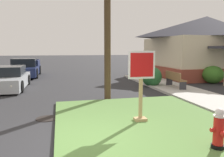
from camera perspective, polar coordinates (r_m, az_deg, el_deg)
name	(u,v)px	position (r m, az deg, el deg)	size (l,w,h in m)	color
ground_plane	(84,145)	(5.46, -7.21, -16.31)	(160.00, 160.00, 0.00)	#2B2B2D
grass_corner_patch	(141,120)	(7.04, 7.50, -10.45)	(5.13, 5.84, 0.08)	#567F3D
sidewalk_strip	(186,92)	(11.86, 18.32, -3.32)	(2.20, 14.58, 0.12)	#B2AFA8
fire_hydrant	(219,130)	(5.40, 25.46, -11.63)	(0.38, 0.34, 0.88)	black
stop_sign	(141,86)	(6.62, 7.38, -2.01)	(0.81, 0.29, 2.07)	tan
manhole_cover	(47,118)	(7.54, -16.14, -9.71)	(0.70, 0.70, 0.02)	black
parked_sedan_silver	(9,79)	(13.84, -24.61, -0.10)	(1.84, 4.48, 1.25)	#ADB2B7
pickup_truck_navy	(26,69)	(19.43, -21.10, 2.27)	(2.12, 5.06, 1.48)	#19234C
street_bench	(175,79)	(12.79, 15.64, -0.04)	(0.47, 1.75, 0.85)	brown
corner_house	(206,46)	(19.87, 22.66, 7.64)	(8.60, 8.29, 4.80)	brown
shrub_near_porch	(213,75)	(15.87, 24.25, 0.90)	(1.32, 1.32, 1.14)	#396F23
shrub_by_curb	(152,77)	(13.48, 10.05, 0.47)	(1.18, 1.18, 1.17)	#286031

